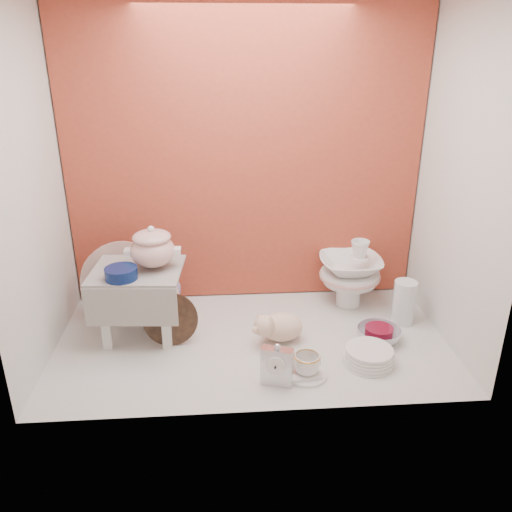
% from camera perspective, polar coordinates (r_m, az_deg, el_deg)
% --- Properties ---
extents(ground, '(1.80, 1.80, 0.00)m').
position_cam_1_polar(ground, '(2.44, -0.44, -9.36)').
color(ground, silver).
rests_on(ground, ground).
extents(niche_shell, '(1.86, 1.03, 1.53)m').
position_cam_1_polar(niche_shell, '(2.28, -0.82, 13.51)').
color(niche_shell, '#AD402B').
rests_on(niche_shell, ground).
extents(step_stool, '(0.42, 0.37, 0.34)m').
position_cam_1_polar(step_stool, '(2.46, -12.71, -5.09)').
color(step_stool, silver).
rests_on(step_stool, ground).
extents(soup_tureen, '(0.28, 0.28, 0.20)m').
position_cam_1_polar(soup_tureen, '(2.35, -11.40, 1.01)').
color(soup_tureen, white).
rests_on(soup_tureen, step_stool).
extents(cobalt_bowl, '(0.17, 0.17, 0.05)m').
position_cam_1_polar(cobalt_bowl, '(2.29, -14.71, -1.86)').
color(cobalt_bowl, '#0A1A4C').
rests_on(cobalt_bowl, step_stool).
extents(floral_platter, '(0.39, 0.16, 0.39)m').
position_cam_1_polar(floral_platter, '(2.66, -14.70, -2.50)').
color(floral_platter, silver).
rests_on(floral_platter, ground).
extents(blue_white_vase, '(0.33, 0.33, 0.26)m').
position_cam_1_polar(blue_white_vase, '(2.71, -11.03, -3.14)').
color(blue_white_vase, white).
rests_on(blue_white_vase, ground).
extents(lacquer_tray, '(0.25, 0.07, 0.25)m').
position_cam_1_polar(lacquer_tray, '(2.39, -9.45, -6.96)').
color(lacquer_tray, black).
rests_on(lacquer_tray, ground).
extents(mantel_clock, '(0.14, 0.08, 0.19)m').
position_cam_1_polar(mantel_clock, '(2.11, 2.34, -11.92)').
color(mantel_clock, silver).
rests_on(mantel_clock, ground).
extents(plush_pig, '(0.26, 0.19, 0.15)m').
position_cam_1_polar(plush_pig, '(2.40, 2.85, -7.80)').
color(plush_pig, beige).
rests_on(plush_pig, ground).
extents(teacup_saucer, '(0.22, 0.22, 0.01)m').
position_cam_1_polar(teacup_saucer, '(2.21, 5.59, -12.95)').
color(teacup_saucer, white).
rests_on(teacup_saucer, ground).
extents(gold_rim_teacup, '(0.14, 0.14, 0.09)m').
position_cam_1_polar(gold_rim_teacup, '(2.18, 5.64, -11.84)').
color(gold_rim_teacup, white).
rests_on(gold_rim_teacup, teacup_saucer).
extents(lattice_dish, '(0.20, 0.20, 0.02)m').
position_cam_1_polar(lattice_dish, '(2.23, 4.54, -12.45)').
color(lattice_dish, white).
rests_on(lattice_dish, ground).
extents(dinner_plate_stack, '(0.25, 0.25, 0.07)m').
position_cam_1_polar(dinner_plate_stack, '(2.31, 12.39, -10.76)').
color(dinner_plate_stack, white).
rests_on(dinner_plate_stack, ground).
extents(crystal_bowl, '(0.21, 0.21, 0.06)m').
position_cam_1_polar(crystal_bowl, '(2.49, 13.43, -8.47)').
color(crystal_bowl, silver).
rests_on(crystal_bowl, ground).
extents(clear_glass_vase, '(0.12, 0.12, 0.22)m').
position_cam_1_polar(clear_glass_vase, '(2.63, 16.07, -4.94)').
color(clear_glass_vase, silver).
rests_on(clear_glass_vase, ground).
extents(porcelain_tower, '(0.35, 0.35, 0.36)m').
position_cam_1_polar(porcelain_tower, '(2.72, 10.36, -1.85)').
color(porcelain_tower, white).
rests_on(porcelain_tower, ground).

